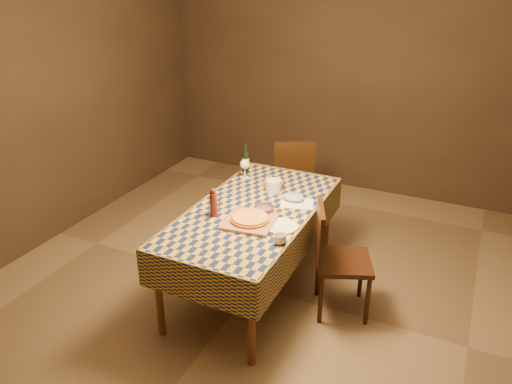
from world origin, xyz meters
TOP-DOWN VIEW (x-y plane):
  - room at (0.00, 0.00)m, footprint 5.00×5.10m
  - dining_table at (0.00, 0.00)m, footprint 0.94×1.84m
  - cutting_board at (0.08, -0.22)m, footprint 0.42×0.42m
  - pizza at (0.08, -0.22)m, footprint 0.40×0.40m
  - pepper_mill at (-0.23, -0.24)m, footprint 0.06×0.06m
  - bowl at (0.10, -0.02)m, footprint 0.19×0.19m
  - wine_glass at (-0.35, 0.54)m, footprint 0.09×0.09m
  - wine_bottle at (-0.42, 0.70)m, footprint 0.07×0.07m
  - deli_tub at (0.02, 0.37)m, footprint 0.17×0.17m
  - takeout_container at (-0.03, 0.49)m, footprint 0.19×0.14m
  - white_plate at (0.32, -0.19)m, footprint 0.27×0.27m
  - tumbler at (0.40, -0.41)m, footprint 0.12×0.12m
  - flour_patch at (0.29, 0.24)m, footprint 0.31×0.27m
  - flour_bag at (0.23, 0.29)m, footprint 0.22×0.19m
  - chair_far at (-0.17, 1.37)m, footprint 0.55×0.56m
  - chair_right at (0.69, 0.01)m, footprint 0.55×0.55m

SIDE VIEW (x-z plane):
  - chair_far at x=-0.17m, z-range 0.06..0.99m
  - chair_right at x=0.69m, z-range 0.06..0.99m
  - dining_table at x=0.00m, z-range 0.31..1.08m
  - flour_patch at x=0.29m, z-range 0.77..0.77m
  - white_plate at x=0.32m, z-range 0.77..0.78m
  - cutting_board at x=0.08m, z-range 0.77..0.79m
  - takeout_container at x=-0.03m, z-range 0.77..0.81m
  - bowl at x=0.10m, z-range 0.77..0.82m
  - flour_bag at x=0.23m, z-range 0.77..0.83m
  - tumbler at x=0.40m, z-range 0.77..0.84m
  - pizza at x=0.08m, z-range 0.79..0.82m
  - deli_tub at x=0.02m, z-range 0.77..0.88m
  - wine_bottle at x=-0.42m, z-range 0.74..1.01m
  - pepper_mill at x=-0.23m, z-range 0.76..1.00m
  - wine_glass at x=-0.35m, z-range 0.81..0.99m
  - room at x=0.00m, z-range 0.00..2.70m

